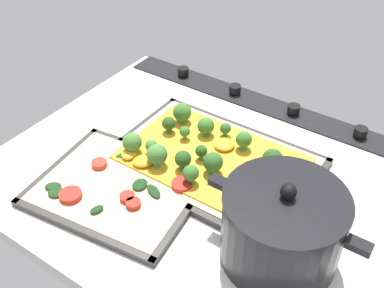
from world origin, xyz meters
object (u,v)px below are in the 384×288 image
object	(u,v)px
baking_tray_front	(212,163)
cooking_pot	(282,227)
veggie_pizza_back	(119,186)
broccoli_pizza	(209,157)
baking_tray_back	(119,188)

from	to	relation	value
baking_tray_front	cooking_pot	bearing A→B (deg)	147.93
baking_tray_front	veggie_pizza_back	distance (cm)	18.95
baking_tray_front	broccoli_pizza	world-z (taller)	broccoli_pizza
baking_tray_back	veggie_pizza_back	bearing A→B (deg)	119.94
baking_tray_back	cooking_pot	bearing A→B (deg)	-174.36
cooking_pot	broccoli_pizza	bearing A→B (deg)	-30.23
baking_tray_front	cooking_pot	distance (cm)	24.59
broccoli_pizza	baking_tray_back	distance (cm)	18.19
baking_tray_back	cooking_pot	xyz separation A→B (cm)	(-30.68, -3.03, 6.11)
baking_tray_front	broccoli_pizza	distance (cm)	2.02
broccoli_pizza	baking_tray_back	size ratio (longest dim) A/B	1.15
baking_tray_back	veggie_pizza_back	xyz separation A→B (cm)	(-0.08, 0.13, 0.69)
broccoli_pizza	baking_tray_back	world-z (taller)	broccoli_pizza
broccoli_pizza	veggie_pizza_back	distance (cm)	18.20
baking_tray_front	baking_tray_back	distance (cm)	18.87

